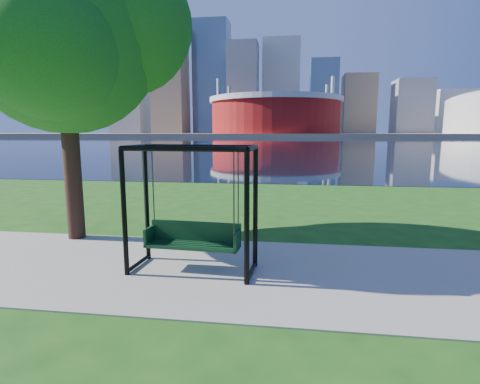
# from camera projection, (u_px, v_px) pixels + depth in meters

# --- Properties ---
(ground) EXTENTS (900.00, 900.00, 0.00)m
(ground) POSITION_uv_depth(u_px,v_px,m) (229.00, 263.00, 7.73)
(ground) COLOR #1E5114
(ground) RESTS_ON ground
(path) EXTENTS (120.00, 4.00, 0.03)m
(path) POSITION_uv_depth(u_px,v_px,m) (224.00, 271.00, 7.24)
(path) COLOR #9E937F
(path) RESTS_ON ground
(river) EXTENTS (900.00, 180.00, 0.02)m
(river) POSITION_uv_depth(u_px,v_px,m) (288.00, 142.00, 107.48)
(river) COLOR black
(river) RESTS_ON ground
(far_bank) EXTENTS (900.00, 228.00, 2.00)m
(far_bank) POSITION_uv_depth(u_px,v_px,m) (291.00, 135.00, 306.83)
(far_bank) COLOR #937F60
(far_bank) RESTS_ON ground
(stadium) EXTENTS (83.00, 83.00, 32.00)m
(stadium) POSITION_uv_depth(u_px,v_px,m) (275.00, 114.00, 236.68)
(stadium) COLOR maroon
(stadium) RESTS_ON far_bank
(skyline) EXTENTS (392.00, 66.00, 96.50)m
(skyline) POSITION_uv_depth(u_px,v_px,m) (287.00, 93.00, 315.02)
(skyline) COLOR gray
(skyline) RESTS_ON far_bank
(swing) EXTENTS (2.43, 1.17, 2.43)m
(swing) POSITION_uv_depth(u_px,v_px,m) (192.00, 212.00, 7.09)
(swing) COLOR black
(swing) RESTS_ON ground
(park_tree) EXTENTS (5.81, 5.25, 7.22)m
(park_tree) POSITION_uv_depth(u_px,v_px,m) (62.00, 31.00, 8.78)
(park_tree) COLOR black
(park_tree) RESTS_ON ground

